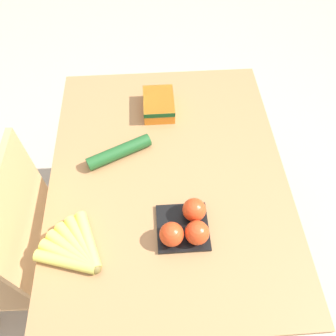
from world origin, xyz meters
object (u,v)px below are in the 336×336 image
object	(u,v)px
chair	(14,248)
tomato_pack	(187,226)
carrot_bag	(159,104)
cucumber_near	(119,152)
banana_bunch	(76,250)

from	to	relation	value
chair	tomato_pack	bearing A→B (deg)	84.93
carrot_bag	cucumber_near	bearing A→B (deg)	145.18
banana_bunch	cucumber_near	world-z (taller)	cucumber_near
chair	banana_bunch	bearing A→B (deg)	70.09
chair	banana_bunch	world-z (taller)	chair
banana_bunch	tomato_pack	xyz separation A→B (m)	(0.05, -0.33, 0.02)
banana_bunch	carrot_bag	distance (m)	0.62
banana_bunch	chair	bearing A→B (deg)	68.47
banana_bunch	cucumber_near	distance (m)	0.37
chair	tomato_pack	world-z (taller)	chair
cucumber_near	tomato_pack	bearing A→B (deg)	-145.32
carrot_bag	cucumber_near	world-z (taller)	carrot_bag
chair	carrot_bag	world-z (taller)	chair
tomato_pack	carrot_bag	world-z (taller)	tomato_pack
tomato_pack	banana_bunch	bearing A→B (deg)	97.86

